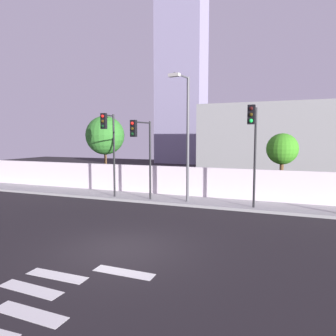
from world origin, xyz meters
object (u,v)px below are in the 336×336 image
(traffic_light_right, at_px, (109,137))
(street_lamp_curbside, at_px, (186,130))
(roadside_tree_leftmost, at_px, (105,136))
(roadside_tree_midleft, at_px, (282,150))
(traffic_light_center, at_px, (253,135))
(traffic_light_left, at_px, (141,142))

(traffic_light_right, height_order, street_lamp_curbside, street_lamp_curbside)
(roadside_tree_leftmost, relative_size, roadside_tree_midleft, 1.32)
(traffic_light_center, xyz_separation_m, roadside_tree_midleft, (1.28, 3.88, -0.82))
(traffic_light_left, relative_size, roadside_tree_midleft, 1.13)
(traffic_light_center, bearing_deg, street_lamp_curbside, 168.53)
(traffic_light_right, height_order, roadside_tree_leftmost, roadside_tree_leftmost)
(traffic_light_left, distance_m, traffic_light_right, 2.33)
(traffic_light_right, relative_size, roadside_tree_leftmost, 0.94)
(traffic_light_right, distance_m, roadside_tree_midleft, 10.29)
(traffic_light_center, bearing_deg, roadside_tree_leftmost, 160.39)
(roadside_tree_midleft, bearing_deg, traffic_light_center, -108.30)
(traffic_light_left, bearing_deg, roadside_tree_midleft, 28.38)
(street_lamp_curbside, height_order, roadside_tree_leftmost, street_lamp_curbside)
(traffic_light_center, height_order, roadside_tree_leftmost, roadside_tree_leftmost)
(traffic_light_right, xyz_separation_m, street_lamp_curbside, (4.64, 0.50, 0.43))
(traffic_light_left, height_order, roadside_tree_leftmost, roadside_tree_leftmost)
(traffic_light_right, bearing_deg, roadside_tree_leftmost, 125.30)
(traffic_light_left, distance_m, roadside_tree_midleft, 8.31)
(traffic_light_left, relative_size, traffic_light_center, 0.89)
(street_lamp_curbside, height_order, roadside_tree_midleft, street_lamp_curbside)
(street_lamp_curbside, xyz_separation_m, roadside_tree_midleft, (4.96, 3.13, -1.15))
(traffic_light_center, height_order, street_lamp_curbside, street_lamp_curbside)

